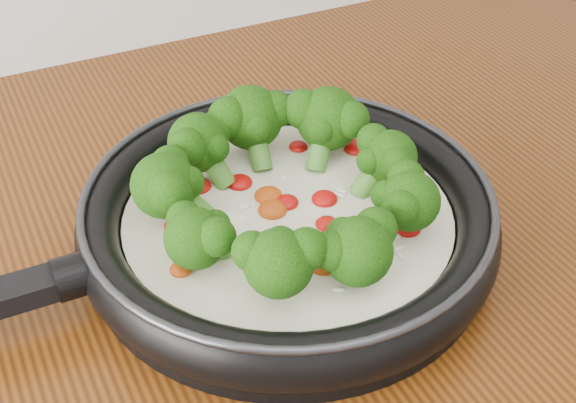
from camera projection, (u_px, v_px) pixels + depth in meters
name	position (u px, v px, depth m)	size (l,w,h in m)	color
skillet	(283.00, 213.00, 0.65)	(0.55, 0.36, 0.10)	black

